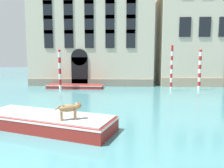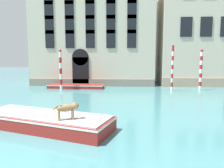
{
  "view_description": "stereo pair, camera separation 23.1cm",
  "coord_description": "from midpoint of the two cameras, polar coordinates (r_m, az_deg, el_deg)",
  "views": [
    {
      "loc": [
        4.35,
        -4.82,
        3.39
      ],
      "look_at": [
        3.54,
        12.21,
        1.2
      ],
      "focal_mm": 35.0,
      "sensor_mm": 36.0,
      "label": 1
    },
    {
      "loc": [
        4.58,
        -4.8,
        3.39
      ],
      "look_at": [
        3.54,
        12.21,
        1.2
      ],
      "focal_mm": 35.0,
      "sensor_mm": 36.0,
      "label": 2
    }
  ],
  "objects": [
    {
      "name": "boat_moored_near_palazzo",
      "position": [
        23.49,
        -9.85,
        -0.56
      ],
      "size": [
        5.91,
        1.84,
        0.39
      ],
      "rotation": [
        0.0,
        0.0,
        -0.03
      ],
      "color": "maroon",
      "rests_on": "ground_plane"
    },
    {
      "name": "mooring_pole_3",
      "position": [
        22.27,
        -13.75,
        3.64
      ],
      "size": [
        0.27,
        0.27,
        4.04
      ],
      "color": "white",
      "rests_on": "ground_plane"
    },
    {
      "name": "boat_foreground",
      "position": [
        10.88,
        -17.3,
        -9.17
      ],
      "size": [
        6.82,
        4.0,
        0.69
      ],
      "rotation": [
        0.0,
        0.0,
        -0.31
      ],
      "color": "maroon",
      "rests_on": "ground_plane"
    },
    {
      "name": "palazzo_left",
      "position": [
        27.62,
        -5.26,
        12.91
      ],
      "size": [
        14.18,
        6.13,
        12.2
      ],
      "color": "beige",
      "rests_on": "ground_plane"
    },
    {
      "name": "mooring_pole_0",
      "position": [
        23.43,
        21.69,
        3.53
      ],
      "size": [
        0.28,
        0.28,
        4.06
      ],
      "color": "white",
      "rests_on": "ground_plane"
    },
    {
      "name": "mooring_pole_2",
      "position": [
        21.84,
        15.01,
        4.06
      ],
      "size": [
        0.22,
        0.22,
        4.45
      ],
      "color": "white",
      "rests_on": "ground_plane"
    },
    {
      "name": "dog_on_deck",
      "position": [
        9.55,
        -11.6,
        -6.23
      ],
      "size": [
        1.08,
        0.58,
        0.75
      ],
      "rotation": [
        0.0,
        0.0,
        0.35
      ],
      "color": "#997047",
      "rests_on": "boat_foreground"
    },
    {
      "name": "palazzo_right",
      "position": [
        29.92,
        25.03,
        18.59
      ],
      "size": [
        13.0,
        6.13,
        19.18
      ],
      "color": "beige",
      "rests_on": "ground_plane"
    }
  ]
}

